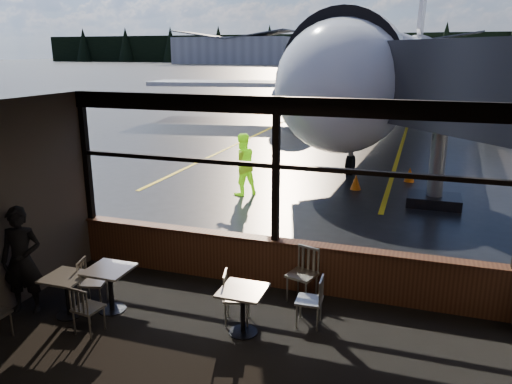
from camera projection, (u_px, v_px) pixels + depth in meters
The scene contains 29 objects.
ground_plane at pixel (417, 71), 118.89m from camera, with size 520.00×520.00×0.00m, color black.
carpet_floor at pixel (210, 382), 6.59m from camera, with size 8.00×6.00×0.01m, color black.
ceiling at pixel (203, 118), 5.65m from camera, with size 8.00×6.00×0.04m, color #38332D.
window_sill at pixel (275, 264), 9.21m from camera, with size 8.00×0.28×0.90m, color #4B2716.
window_header at pixel (277, 105), 8.43m from camera, with size 8.00×0.18×0.30m, color black.
mullion_left at pixel (86, 157), 9.95m from camera, with size 0.12×0.12×2.60m, color black.
mullion_centre at pixel (276, 172), 8.74m from camera, with size 0.12×0.12×2.60m, color black.
window_transom at pixel (276, 166), 8.71m from camera, with size 8.00×0.10×0.08m, color black.
airliner at pixel (400, 22), 27.91m from camera, with size 32.10×38.53×11.77m, color white, non-canonical shape.
jet_bridge at pixel (474, 129), 12.62m from camera, with size 8.83×10.79×4.71m, color #29292B, non-canonical shape.
cafe_table_near at pixel (243, 311), 7.66m from camera, with size 0.68×0.68×0.75m, color #9A958D, non-canonical shape.
cafe_table_mid at pixel (111, 290), 8.35m from camera, with size 0.70×0.70×0.77m, color #A19A94, non-canonical shape.
cafe_table_left at pixel (68, 296), 8.18m from camera, with size 0.65×0.65×0.72m, color #A09C93, non-canonical shape.
chair_near_e at pixel (309, 301), 7.88m from camera, with size 0.46×0.46×0.85m, color #B4AEA2, non-canonical shape.
chair_near_w at pixel (237, 298), 7.95m from camera, with size 0.48×0.48×0.88m, color #B0AC9F, non-canonical shape.
chair_near_n at pixel (302, 275), 8.65m from camera, with size 0.53×0.53×0.96m, color #AEAA9D, non-canonical shape.
chair_mid_s at pixel (88, 308), 7.68m from camera, with size 0.45×0.45×0.82m, color #B8B3A6, non-canonical shape.
chair_mid_w at pixel (94, 283), 8.52m from camera, with size 0.46×0.46×0.85m, color #B9B4A7, non-canonical shape.
passenger at pixel (22, 260), 8.21m from camera, with size 0.67×0.44×1.82m, color black.
ground_crew at pixel (242, 164), 15.13m from camera, with size 0.92×0.71×1.89m, color #BFF219.
cone_nose at pixel (356, 182), 15.87m from camera, with size 0.35×0.35×0.48m, color orange.
cone_wing at pixel (305, 127), 27.58m from camera, with size 0.34×0.34×0.47m, color #FF6608.
hangar_left at pixel (234, 49), 193.65m from camera, with size 45.00×18.00×11.00m, color silver, non-canonical shape.
hangar_mid at pixel (423, 51), 176.89m from camera, with size 38.00×15.00×10.00m, color silver, non-canonical shape.
fuel_tank_a at pixel (337, 56), 183.88m from camera, with size 8.00×8.00×6.00m, color silver.
fuel_tank_b at pixel (364, 56), 180.82m from camera, with size 8.00×8.00×6.00m, color silver.
fuel_tank_c at pixel (393, 56), 177.75m from camera, with size 8.00×8.00×6.00m, color silver.
treeline at pixel (424, 48), 199.44m from camera, with size 360.00×3.00×12.00m, color black.
cone_extra at pixel (410, 175), 16.83m from camera, with size 0.35×0.35×0.49m, color orange.
Camera 1 is at (2.38, -8.18, 4.21)m, focal length 35.00 mm.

